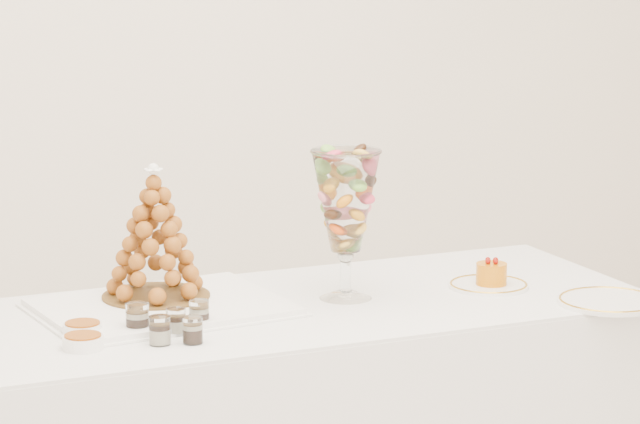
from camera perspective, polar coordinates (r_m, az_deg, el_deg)
name	(u,v)px	position (r m, az deg, el deg)	size (l,w,h in m)	color
lace_tray	(162,307)	(3.79, -5.97, -3.59)	(0.58, 0.44, 0.02)	white
macaron_vase	(346,203)	(3.84, 0.98, 0.34)	(0.17, 0.17, 0.38)	white
cake_plate	(488,286)	(4.02, 6.36, -2.77)	(0.21, 0.21, 0.01)	white
spare_plate	(609,302)	(3.91, 10.84, -3.33)	(0.26, 0.26, 0.01)	white
verrine_a	(137,319)	(3.59, -6.89, -4.01)	(0.06, 0.06, 0.07)	white
verrine_b	(176,321)	(3.58, -5.45, -4.12)	(0.05, 0.05, 0.06)	white
verrine_c	(199,314)	(3.64, -4.57, -3.83)	(0.05, 0.05, 0.07)	white
verrine_d	(160,330)	(3.50, -6.05, -4.45)	(0.05, 0.05, 0.07)	white
verrine_e	(193,330)	(3.50, -4.82, -4.46)	(0.05, 0.05, 0.06)	white
ramekin_back	(83,330)	(3.60, -8.93, -4.40)	(0.09, 0.09, 0.03)	white
ramekin_front	(83,342)	(3.50, -8.91, -4.87)	(0.09, 0.09, 0.03)	white
croquembouche	(155,233)	(3.81, -6.24, -0.78)	(0.27, 0.27, 0.34)	brown
mousse_cake	(491,273)	(4.01, 6.47, -2.31)	(0.08, 0.08, 0.07)	orange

